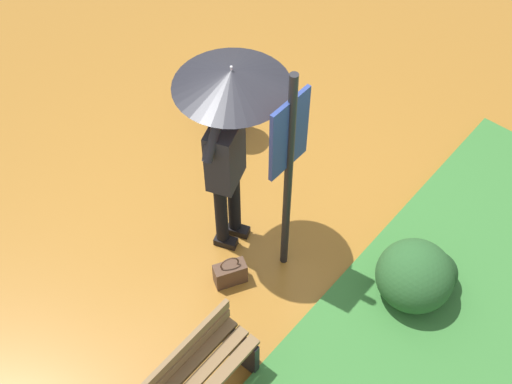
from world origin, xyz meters
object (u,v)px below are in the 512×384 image
at_px(person_with_umbrella, 229,117).
at_px(trash_bin, 224,102).
at_px(info_sign_post, 288,157).
at_px(handbag, 230,273).

height_order(person_with_umbrella, trash_bin, person_with_umbrella).
bearing_deg(info_sign_post, person_with_umbrella, 94.75).
relative_size(person_with_umbrella, trash_bin, 2.45).
height_order(person_with_umbrella, info_sign_post, info_sign_post).
distance_m(person_with_umbrella, trash_bin, 1.81).
xyz_separation_m(handbag, trash_bin, (1.45, 1.37, 0.29)).
height_order(handbag, trash_bin, trash_bin).
xyz_separation_m(person_with_umbrella, handbag, (-0.45, -0.37, -1.42)).
height_order(info_sign_post, trash_bin, info_sign_post).
distance_m(info_sign_post, handbag, 1.43).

